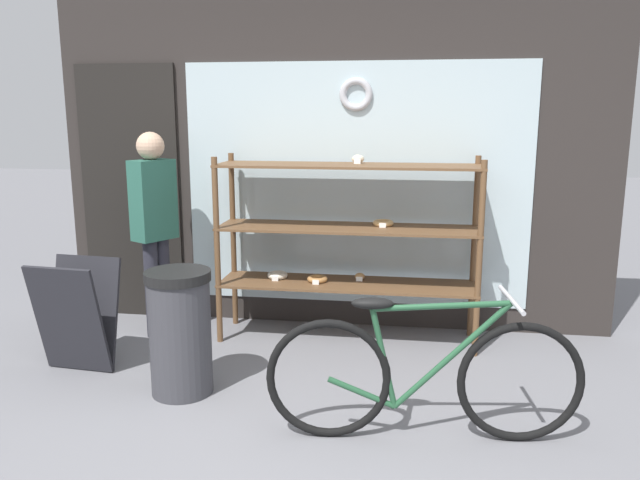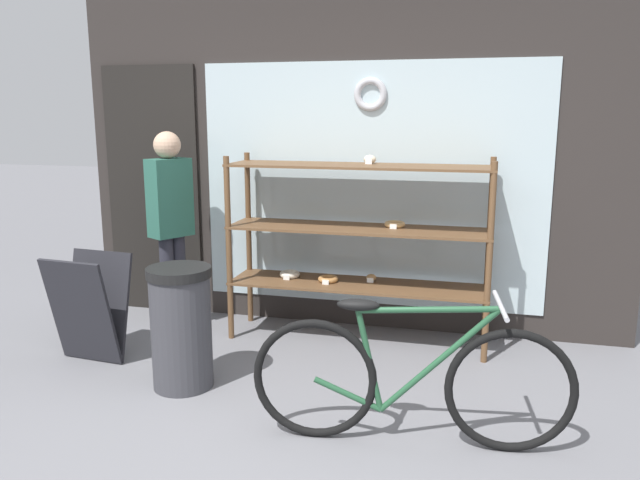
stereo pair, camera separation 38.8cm
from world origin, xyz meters
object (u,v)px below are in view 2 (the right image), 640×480
Objects in this scene: pedestrian at (171,216)px; sandwich_board at (90,308)px; bicycle at (409,380)px; trash_bin at (181,323)px; display_case at (357,233)px.

sandwich_board is at bearing 10.08° from pedestrian.
bicycle reaches higher than trash_bin.
pedestrian is (0.26, 0.74, 0.54)m from sandwich_board.
sandwich_board is at bearing 164.58° from trash_bin.
display_case is 1.17× the size of bicycle.
bicycle is 2.48m from pedestrian.
sandwich_board is at bearing 159.74° from bicycle.
pedestrian is (-1.46, -0.13, 0.08)m from display_case.
display_case is 1.97m from sandwich_board.
bicycle is at bearing -13.58° from trash_bin.
display_case reaches higher than trash_bin.
display_case is at bearing 124.01° from pedestrian.
display_case is at bearing 105.33° from bicycle.
pedestrian is 1.22m from trash_bin.
display_case is 2.59× the size of sandwich_board.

